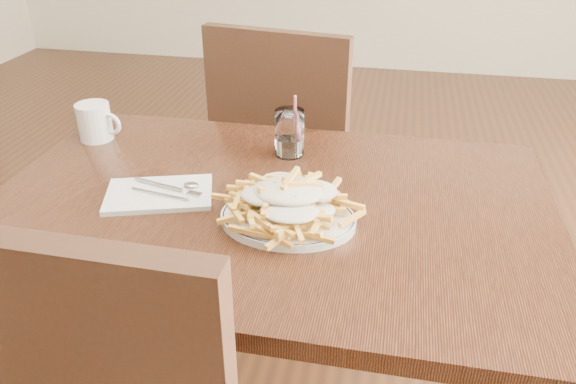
% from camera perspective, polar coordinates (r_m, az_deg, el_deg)
% --- Properties ---
extents(table, '(1.20, 0.80, 0.75)m').
position_cam_1_polar(table, '(1.24, -1.92, -3.93)').
color(table, black).
rests_on(table, ground).
extents(chair_far, '(0.52, 0.52, 0.98)m').
position_cam_1_polar(chair_far, '(1.88, 0.12, 4.24)').
color(chair_far, black).
rests_on(chair_far, ground).
extents(fries_plate, '(0.33, 0.31, 0.02)m').
position_cam_1_polar(fries_plate, '(1.12, 0.00, -2.71)').
color(fries_plate, white).
rests_on(fries_plate, table).
extents(loaded_fries, '(0.31, 0.28, 0.08)m').
position_cam_1_polar(loaded_fries, '(1.09, 0.00, -0.46)').
color(loaded_fries, gold).
rests_on(loaded_fries, fries_plate).
extents(napkin, '(0.26, 0.21, 0.01)m').
position_cam_1_polar(napkin, '(1.24, -12.95, -0.21)').
color(napkin, silver).
rests_on(napkin, table).
extents(cutlery, '(0.18, 0.08, 0.01)m').
position_cam_1_polar(cutlery, '(1.24, -12.92, 0.24)').
color(cutlery, silver).
rests_on(cutlery, napkin).
extents(water_glass, '(0.07, 0.07, 0.16)m').
position_cam_1_polar(water_glass, '(1.38, 0.15, 5.73)').
color(water_glass, white).
rests_on(water_glass, table).
extents(coffee_mug, '(0.12, 0.09, 0.10)m').
position_cam_1_polar(coffee_mug, '(1.55, -18.99, 6.76)').
color(coffee_mug, white).
rests_on(coffee_mug, table).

